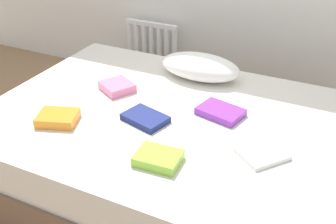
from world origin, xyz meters
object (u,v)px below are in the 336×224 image
object	(u,v)px
radiator	(152,48)
textbook_purple	(221,112)
pillow	(200,67)
textbook_pink	(117,87)
bed	(164,150)
textbook_orange	(58,118)
textbook_navy	(145,118)
textbook_lime	(158,158)
textbook_white	(262,153)

from	to	relation	value
radiator	textbook_purple	bearing A→B (deg)	-47.00
pillow	textbook_pink	bearing A→B (deg)	-135.11
bed	pillow	xyz separation A→B (m)	(0.01, 0.51, 0.33)
bed	radiator	distance (m)	1.40
bed	textbook_purple	xyz separation A→B (m)	(0.29, 0.12, 0.27)
bed	textbook_orange	world-z (taller)	textbook_orange
radiator	textbook_navy	bearing A→B (deg)	-63.32
textbook_lime	textbook_purple	size ratio (longest dim) A/B	0.86
textbook_lime	textbook_purple	distance (m)	0.54
textbook_purple	textbook_orange	bearing A→B (deg)	-136.43
bed	pillow	bearing A→B (deg)	89.06
textbook_navy	radiator	bearing A→B (deg)	131.95
bed	pillow	world-z (taller)	pillow
radiator	textbook_white	distance (m)	1.89
radiator	textbook_white	size ratio (longest dim) A/B	2.32
pillow	textbook_white	world-z (taller)	pillow
textbook_orange	textbook_navy	distance (m)	0.47
bed	textbook_white	world-z (taller)	textbook_white
textbook_white	textbook_lime	xyz separation A→B (m)	(-0.42, -0.26, 0.01)
radiator	textbook_lime	xyz separation A→B (m)	(0.89, -1.61, 0.19)
textbook_white	textbook_lime	size ratio (longest dim) A/B	1.01
textbook_pink	textbook_orange	distance (m)	0.46
bed	textbook_lime	distance (m)	0.53
textbook_orange	textbook_white	bearing A→B (deg)	-10.23
textbook_white	textbook_purple	size ratio (longest dim) A/B	0.87
textbook_pink	textbook_orange	world-z (taller)	same
radiator	textbook_purple	distance (m)	1.49
textbook_purple	bed	bearing A→B (deg)	-145.15
textbook_pink	textbook_lime	distance (m)	0.77
pillow	textbook_purple	distance (m)	0.49
textbook_lime	textbook_purple	world-z (taller)	textbook_lime
textbook_lime	textbook_purple	bearing A→B (deg)	73.88
textbook_white	textbook_navy	xyz separation A→B (m)	(-0.65, 0.03, 0.01)
textbook_white	bed	bearing A→B (deg)	114.49
bed	textbook_purple	world-z (taller)	textbook_purple
radiator	textbook_navy	xyz separation A→B (m)	(0.66, -1.32, 0.18)
textbook_lime	textbook_white	bearing A→B (deg)	28.31
pillow	bed	bearing A→B (deg)	-90.94
textbook_white	textbook_purple	world-z (taller)	textbook_purple
textbook_lime	textbook_orange	bearing A→B (deg)	169.37
textbook_white	textbook_lime	distance (m)	0.50
textbook_navy	textbook_purple	size ratio (longest dim) A/B	0.97
pillow	textbook_lime	world-z (taller)	pillow
pillow	textbook_lime	size ratio (longest dim) A/B	2.56
radiator	pillow	bearing A→B (deg)	-43.61
radiator	textbook_orange	distance (m)	1.57
bed	radiator	xyz separation A→B (m)	(-0.72, 1.20, 0.09)
textbook_lime	radiator	bearing A→B (deg)	115.20
radiator	textbook_lime	size ratio (longest dim) A/B	2.35
pillow	textbook_lime	distance (m)	0.94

